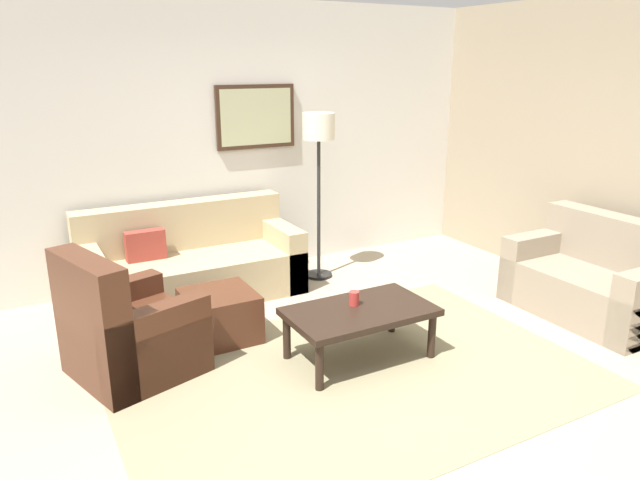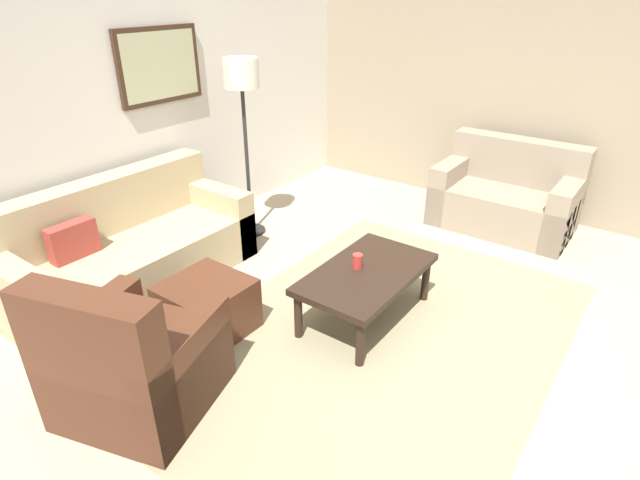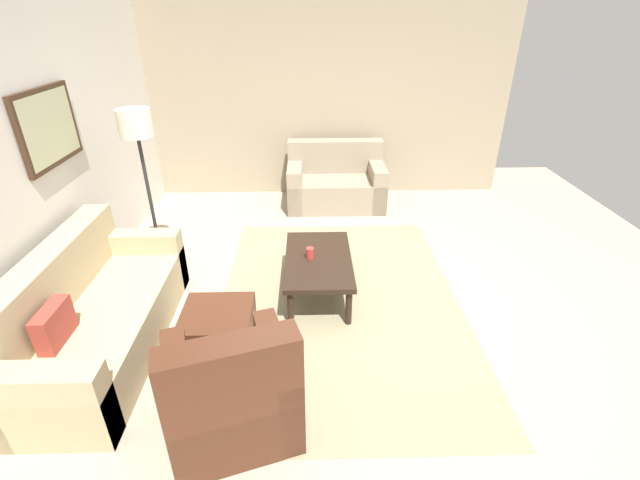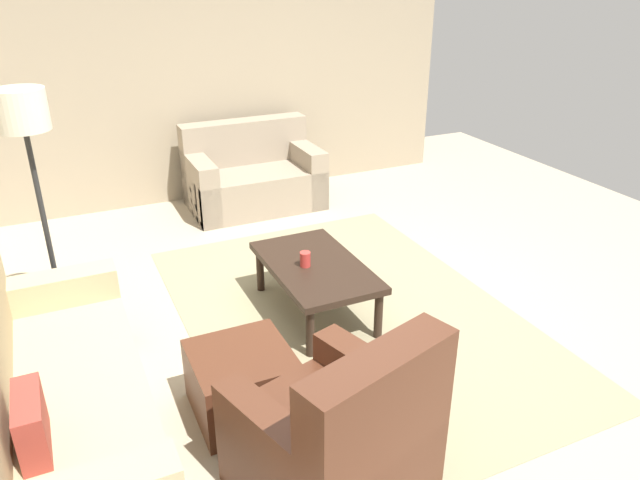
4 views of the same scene
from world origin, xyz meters
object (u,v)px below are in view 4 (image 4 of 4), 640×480
(coffee_table, at_px, (315,270))
(cup, at_px, (305,259))
(armchair_leather, at_px, (341,446))
(ottoman, at_px, (242,382))
(couch_loveseat, at_px, (252,178))
(couch_main, at_px, (40,414))
(lamp_standing, at_px, (27,137))

(coffee_table, distance_m, cup, 0.13)
(coffee_table, xyz_separation_m, cup, (-0.00, 0.08, 0.11))
(armchair_leather, height_order, ottoman, armchair_leather)
(couch_loveseat, height_order, cup, couch_loveseat)
(couch_main, bearing_deg, armchair_leather, -123.56)
(cup, distance_m, lamp_standing, 1.99)
(couch_main, distance_m, couch_loveseat, 3.77)
(couch_loveseat, distance_m, cup, 2.35)
(couch_main, xyz_separation_m, coffee_table, (0.75, -1.90, 0.06))
(armchair_leather, xyz_separation_m, coffee_table, (1.61, -0.60, 0.05))
(couch_loveseat, height_order, lamp_standing, lamp_standing)
(ottoman, xyz_separation_m, coffee_table, (0.82, -0.84, 0.16))
(couch_loveseat, bearing_deg, ottoman, 160.02)
(couch_loveseat, bearing_deg, armchair_leather, 167.11)
(couch_loveseat, xyz_separation_m, cup, (-2.31, 0.38, 0.16))
(couch_loveseat, xyz_separation_m, armchair_leather, (-3.92, 0.90, 0.01))
(couch_main, relative_size, lamp_standing, 1.19)
(ottoman, bearing_deg, lamp_standing, 32.34)
(couch_main, bearing_deg, cup, -67.76)
(couch_main, bearing_deg, couch_loveseat, -35.75)
(lamp_standing, bearing_deg, coffee_table, -108.84)
(cup, height_order, lamp_standing, lamp_standing)
(coffee_table, relative_size, lamp_standing, 0.64)
(couch_main, xyz_separation_m, ottoman, (-0.07, -1.06, -0.10))
(couch_loveseat, xyz_separation_m, coffee_table, (-2.31, 0.30, 0.06))
(ottoman, xyz_separation_m, cup, (0.82, -0.76, 0.26))
(couch_loveseat, xyz_separation_m, ottoman, (-3.13, 1.14, -0.10))
(couch_main, height_order, coffee_table, couch_main)
(couch_main, xyz_separation_m, lamp_standing, (1.34, -0.17, 1.11))
(armchair_leather, bearing_deg, couch_loveseat, -12.89)
(couch_main, relative_size, coffee_table, 1.85)
(ottoman, relative_size, lamp_standing, 0.33)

